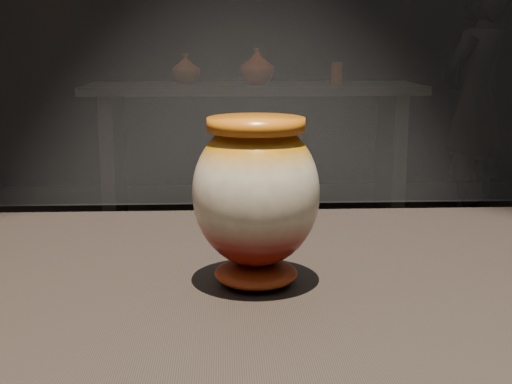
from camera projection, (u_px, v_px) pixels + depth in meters
main_vase at (256, 195)px, 0.78m from camera, size 0.14×0.14×0.19m
back_shelf at (253, 128)px, 4.33m from camera, size 2.00×0.60×0.90m
back_vase_left at (186, 69)px, 4.29m from camera, size 0.21×0.21×0.18m
back_vase_mid at (257, 66)px, 4.20m from camera, size 0.29×0.29×0.21m
back_vase_right at (337, 73)px, 4.22m from camera, size 0.07×0.07×0.13m
visitor at (474, 101)px, 4.64m from camera, size 0.67×0.64×1.54m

